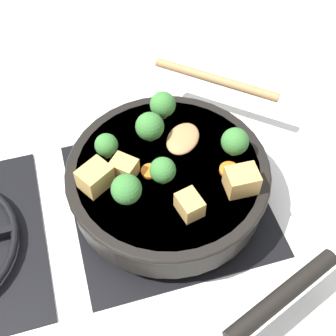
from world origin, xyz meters
name	(u,v)px	position (x,y,z in m)	size (l,w,h in m)	color
ground_plane	(168,199)	(0.00, 0.00, 0.00)	(2.40, 2.40, 0.00)	silver
front_burner_grate	(168,195)	(0.00, 0.00, 0.01)	(0.31, 0.31, 0.03)	black
skillet_pan	(169,179)	(0.00, 0.00, 0.06)	(0.43, 0.33, 0.06)	black
wooden_spoon	(202,104)	(0.11, -0.09, 0.09)	(0.23, 0.23, 0.02)	#A87A4C
tofu_cube_center_large	(190,205)	(-0.08, -0.01, 0.10)	(0.04, 0.03, 0.03)	tan
tofu_cube_near_handle	(95,176)	(0.00, 0.11, 0.10)	(0.05, 0.04, 0.04)	tan
tofu_cube_east_chunk	(124,168)	(0.01, 0.06, 0.10)	(0.04, 0.03, 0.03)	tan
tofu_cube_west_chunk	(242,181)	(-0.06, -0.09, 0.10)	(0.05, 0.04, 0.04)	tan
broccoli_floret_near_spoon	(150,127)	(0.06, 0.01, 0.11)	(0.04, 0.04, 0.05)	#709956
broccoli_floret_center_top	(106,145)	(0.05, 0.08, 0.11)	(0.04, 0.04, 0.04)	#709956
broccoli_floret_east_rim	(126,189)	(-0.04, 0.07, 0.11)	(0.04, 0.04, 0.05)	#709956
broccoli_floret_west_rim	(163,105)	(0.10, -0.02, 0.11)	(0.04, 0.04, 0.05)	#709956
broccoli_floret_north_edge	(163,170)	(-0.02, 0.01, 0.11)	(0.04, 0.04, 0.05)	#709956
broccoli_floret_south_cluster	(235,142)	(0.00, -0.10, 0.11)	(0.04, 0.04, 0.05)	#709956
carrot_slice_orange_thin	(229,170)	(-0.03, -0.09, 0.09)	(0.03, 0.03, 0.01)	orange
carrot_slice_near_center	(149,169)	(0.00, 0.03, 0.09)	(0.03, 0.03, 0.01)	orange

